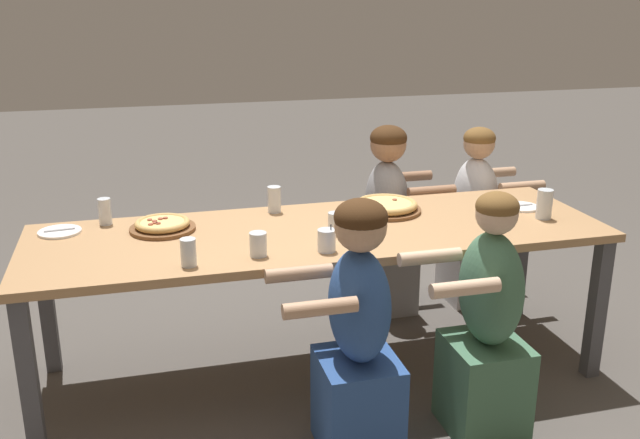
# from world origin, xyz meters

# --- Properties ---
(ground_plane) EXTENTS (18.00, 18.00, 0.00)m
(ground_plane) POSITION_xyz_m (0.00, 0.00, 0.00)
(ground_plane) COLOR #514C47
(ground_plane) RESTS_ON ground
(dining_table) EXTENTS (2.75, 0.86, 0.77)m
(dining_table) POSITION_xyz_m (0.00, 0.00, 0.70)
(dining_table) COLOR tan
(dining_table) RESTS_ON ground
(pizza_board_main) EXTENTS (0.36, 0.36, 0.06)m
(pizza_board_main) POSITION_xyz_m (0.40, 0.19, 0.80)
(pizza_board_main) COLOR brown
(pizza_board_main) RESTS_ON dining_table
(pizza_board_second) EXTENTS (0.31, 0.31, 0.05)m
(pizza_board_second) POSITION_xyz_m (-0.73, 0.18, 0.79)
(pizza_board_second) COLOR brown
(pizza_board_second) RESTS_ON dining_table
(empty_plate_a) EXTENTS (0.18, 0.18, 0.02)m
(empty_plate_a) POSITION_xyz_m (1.11, 0.07, 0.77)
(empty_plate_a) COLOR white
(empty_plate_a) RESTS_ON dining_table
(empty_plate_b) EXTENTS (0.20, 0.20, 0.02)m
(empty_plate_b) POSITION_xyz_m (-1.20, 0.26, 0.77)
(empty_plate_b) COLOR white
(empty_plate_b) RESTS_ON dining_table
(cocktail_glass_blue) EXTENTS (0.08, 0.08, 0.12)m
(cocktail_glass_blue) POSITION_xyz_m (-0.05, -0.29, 0.81)
(cocktail_glass_blue) COLOR silver
(cocktail_glass_blue) RESTS_ON dining_table
(drinking_glass_a) EXTENTS (0.07, 0.07, 0.14)m
(drinking_glass_a) POSITION_xyz_m (-0.16, 0.33, 0.83)
(drinking_glass_a) COLOR silver
(drinking_glass_a) RESTS_ON dining_table
(drinking_glass_b) EXTENTS (0.08, 0.08, 0.15)m
(drinking_glass_b) POSITION_xyz_m (1.13, -0.12, 0.84)
(drinking_glass_b) COLOR silver
(drinking_glass_b) RESTS_ON dining_table
(drinking_glass_c) EXTENTS (0.07, 0.07, 0.10)m
(drinking_glass_c) POSITION_xyz_m (0.05, -0.07, 0.81)
(drinking_glass_c) COLOR silver
(drinking_glass_c) RESTS_ON dining_table
(drinking_glass_d) EXTENTS (0.07, 0.07, 0.12)m
(drinking_glass_d) POSITION_xyz_m (-0.64, -0.31, 0.83)
(drinking_glass_d) COLOR silver
(drinking_glass_d) RESTS_ON dining_table
(drinking_glass_e) EXTENTS (0.06, 0.06, 0.13)m
(drinking_glass_e) POSITION_xyz_m (-0.99, 0.34, 0.82)
(drinking_glass_e) COLOR silver
(drinking_glass_e) RESTS_ON dining_table
(drinking_glass_f) EXTENTS (0.07, 0.07, 0.11)m
(drinking_glass_f) POSITION_xyz_m (-0.35, -0.27, 0.81)
(drinking_glass_f) COLOR silver
(drinking_glass_f) RESTS_ON dining_table
(diner_near_center) EXTENTS (0.51, 0.40, 1.10)m
(diner_near_center) POSITION_xyz_m (-0.01, -0.65, 0.51)
(diner_near_center) COLOR #2D5193
(diner_near_center) RESTS_ON ground
(diner_far_midright) EXTENTS (0.51, 0.40, 1.13)m
(diner_far_midright) POSITION_xyz_m (0.58, 0.65, 0.53)
(diner_far_midright) COLOR #99999E
(diner_far_midright) RESTS_ON ground
(diner_far_right) EXTENTS (0.51, 0.40, 1.09)m
(diner_far_right) POSITION_xyz_m (1.15, 0.65, 0.49)
(diner_far_right) COLOR silver
(diner_far_right) RESTS_ON ground
(diner_near_midright) EXTENTS (0.51, 0.40, 1.09)m
(diner_near_midright) POSITION_xyz_m (0.56, -0.65, 0.49)
(diner_near_midright) COLOR #477556
(diner_near_midright) RESTS_ON ground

